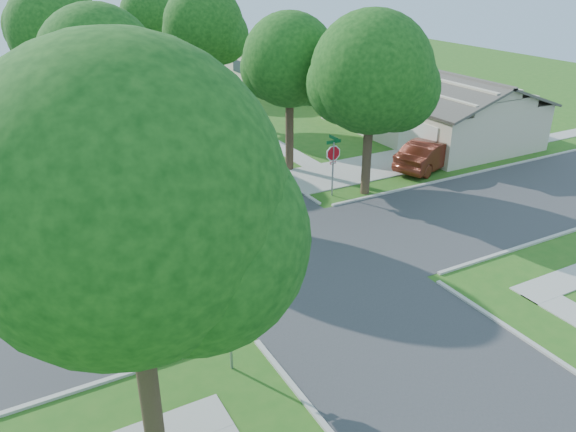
{
  "coord_description": "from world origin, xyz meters",
  "views": [
    {
      "loc": [
        -9.36,
        -16.51,
        10.46
      ],
      "look_at": [
        -0.04,
        0.52,
        1.6
      ],
      "focal_mm": 35.0,
      "sensor_mm": 36.0,
      "label": 1
    }
  ],
  "objects_px": {
    "tree_w_mid": "(57,33)",
    "car_curb_west": "(58,82)",
    "tree_ne_corner": "(373,78)",
    "car_curb_east": "(174,125)",
    "car_driveway": "(429,154)",
    "house_ne_far": "(292,68)",
    "stop_sign_ne": "(333,156)",
    "tree_e_mid": "(205,29)",
    "tree_sw_corner": "(129,214)",
    "house_ne_near": "(426,110)",
    "tree_w_far": "(34,29)",
    "stop_sign_sw": "(229,307)",
    "tree_w_near": "(100,71)",
    "tree_e_far": "(150,18)",
    "tree_e_near": "(290,64)"
  },
  "relations": [
    {
      "from": "stop_sign_ne",
      "to": "tree_w_mid",
      "type": "distance_m",
      "value": 19.31
    },
    {
      "from": "car_curb_west",
      "to": "tree_e_far",
      "type": "bearing_deg",
      "value": 160.39
    },
    {
      "from": "house_ne_near",
      "to": "house_ne_far",
      "type": "distance_m",
      "value": 18.0
    },
    {
      "from": "tree_w_mid",
      "to": "tree_ne_corner",
      "type": "bearing_deg",
      "value": -56.78
    },
    {
      "from": "tree_ne_corner",
      "to": "car_curb_east",
      "type": "height_order",
      "value": "tree_ne_corner"
    },
    {
      "from": "tree_e_mid",
      "to": "car_curb_west",
      "type": "height_order",
      "value": "tree_e_mid"
    },
    {
      "from": "tree_w_mid",
      "to": "house_ne_near",
      "type": "bearing_deg",
      "value": -25.88
    },
    {
      "from": "tree_w_near",
      "to": "car_curb_east",
      "type": "xyz_separation_m",
      "value": [
        5.84,
        9.14,
        -5.38
      ]
    },
    {
      "from": "stop_sign_ne",
      "to": "tree_w_mid",
      "type": "bearing_deg",
      "value": 119.8
    },
    {
      "from": "tree_w_far",
      "to": "car_curb_east",
      "type": "distance_m",
      "value": 17.57
    },
    {
      "from": "car_curb_west",
      "to": "house_ne_near",
      "type": "bearing_deg",
      "value": 127.37
    },
    {
      "from": "car_driveway",
      "to": "car_curb_west",
      "type": "distance_m",
      "value": 34.75
    },
    {
      "from": "stop_sign_sw",
      "to": "stop_sign_ne",
      "type": "xyz_separation_m",
      "value": [
        9.4,
        9.4,
        0.0
      ]
    },
    {
      "from": "stop_sign_ne",
      "to": "tree_e_mid",
      "type": "distance_m",
      "value": 16.84
    },
    {
      "from": "tree_e_far",
      "to": "tree_w_far",
      "type": "bearing_deg",
      "value": -180.0
    },
    {
      "from": "tree_e_near",
      "to": "tree_w_far",
      "type": "height_order",
      "value": "tree_e_near"
    },
    {
      "from": "tree_sw_corner",
      "to": "tree_w_mid",
      "type": "bearing_deg",
      "value": 84.3
    },
    {
      "from": "tree_ne_corner",
      "to": "house_ne_far",
      "type": "xyz_separation_m",
      "value": [
        9.63,
        24.79,
        -4.08
      ]
    },
    {
      "from": "tree_ne_corner",
      "to": "stop_sign_ne",
      "type": "bearing_deg",
      "value": 163.45
    },
    {
      "from": "stop_sign_sw",
      "to": "tree_w_near",
      "type": "bearing_deg",
      "value": 89.77
    },
    {
      "from": "tree_sw_corner",
      "to": "house_ne_near",
      "type": "distance_m",
      "value": 29.92
    },
    {
      "from": "stop_sign_ne",
      "to": "tree_sw_corner",
      "type": "xyz_separation_m",
      "value": [
        -12.14,
        -11.69,
        4.23
      ]
    },
    {
      "from": "tree_e_far",
      "to": "car_curb_east",
      "type": "bearing_deg",
      "value": -102.63
    },
    {
      "from": "stop_sign_sw",
      "to": "house_ne_far",
      "type": "bearing_deg",
      "value": 58.45
    },
    {
      "from": "stop_sign_ne",
      "to": "tree_e_mid",
      "type": "relative_size",
      "value": 0.32
    },
    {
      "from": "tree_e_mid",
      "to": "tree_w_far",
      "type": "relative_size",
      "value": 1.15
    },
    {
      "from": "tree_ne_corner",
      "to": "tree_w_near",
      "type": "bearing_deg",
      "value": 156.44
    },
    {
      "from": "stop_sign_ne",
      "to": "tree_e_mid",
      "type": "height_order",
      "value": "tree_e_mid"
    },
    {
      "from": "tree_w_mid",
      "to": "car_curb_west",
      "type": "relative_size",
      "value": 1.89
    },
    {
      "from": "car_curb_west",
      "to": "tree_e_mid",
      "type": "bearing_deg",
      "value": 117.4
    },
    {
      "from": "tree_e_mid",
      "to": "car_curb_west",
      "type": "xyz_separation_m",
      "value": [
        -7.96,
        15.98,
        -5.52
      ]
    },
    {
      "from": "stop_sign_ne",
      "to": "tree_ne_corner",
      "type": "distance_m",
      "value": 3.96
    },
    {
      "from": "tree_ne_corner",
      "to": "car_curb_west",
      "type": "bearing_deg",
      "value": 106.26
    },
    {
      "from": "car_driveway",
      "to": "car_curb_east",
      "type": "height_order",
      "value": "car_driveway"
    },
    {
      "from": "car_driveway",
      "to": "house_ne_far",
      "type": "bearing_deg",
      "value": -30.43
    },
    {
      "from": "tree_e_mid",
      "to": "car_curb_west",
      "type": "relative_size",
      "value": 1.83
    },
    {
      "from": "tree_e_far",
      "to": "tree_sw_corner",
      "type": "height_order",
      "value": "tree_sw_corner"
    },
    {
      "from": "tree_sw_corner",
      "to": "house_ne_near",
      "type": "height_order",
      "value": "tree_sw_corner"
    },
    {
      "from": "stop_sign_ne",
      "to": "tree_w_near",
      "type": "relative_size",
      "value": 0.33
    },
    {
      "from": "tree_w_mid",
      "to": "house_ne_far",
      "type": "bearing_deg",
      "value": 21.17
    },
    {
      "from": "tree_w_near",
      "to": "tree_ne_corner",
      "type": "bearing_deg",
      "value": -23.56
    },
    {
      "from": "tree_e_mid",
      "to": "tree_sw_corner",
      "type": "distance_m",
      "value": 30.54
    },
    {
      "from": "tree_w_near",
      "to": "tree_ne_corner",
      "type": "relative_size",
      "value": 1.04
    },
    {
      "from": "stop_sign_sw",
      "to": "tree_e_mid",
      "type": "bearing_deg",
      "value": 69.8
    },
    {
      "from": "tree_ne_corner",
      "to": "car_curb_east",
      "type": "bearing_deg",
      "value": 110.32
    },
    {
      "from": "stop_sign_ne",
      "to": "car_driveway",
      "type": "height_order",
      "value": "stop_sign_ne"
    },
    {
      "from": "house_ne_near",
      "to": "tree_ne_corner",
      "type": "bearing_deg",
      "value": -144.82
    },
    {
      "from": "stop_sign_sw",
      "to": "tree_w_near",
      "type": "relative_size",
      "value": 0.33
    },
    {
      "from": "tree_w_far",
      "to": "car_curb_east",
      "type": "height_order",
      "value": "tree_w_far"
    },
    {
      "from": "tree_e_near",
      "to": "tree_sw_corner",
      "type": "distance_m",
      "value": 20.12
    }
  ]
}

